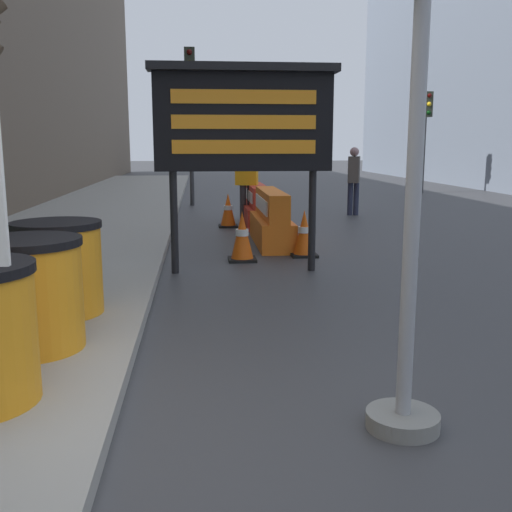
% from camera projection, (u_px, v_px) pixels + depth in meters
% --- Properties ---
extents(ground_plane, '(120.00, 120.00, 0.00)m').
position_uv_depth(ground_plane, '(108.00, 453.00, 3.32)').
color(ground_plane, '#38383A').
extents(barrel_drum_middle, '(0.82, 0.82, 0.87)m').
position_uv_depth(barrel_drum_middle, '(30.00, 294.00, 4.58)').
color(barrel_drum_middle, orange).
rests_on(barrel_drum_middle, sidewalk_left).
extents(barrel_drum_back, '(0.82, 0.82, 0.87)m').
position_uv_depth(barrel_drum_back, '(58.00, 268.00, 5.55)').
color(barrel_drum_back, orange).
rests_on(barrel_drum_back, sidewalk_left).
extents(message_board, '(2.41, 0.36, 2.68)m').
position_uv_depth(message_board, '(244.00, 120.00, 7.66)').
color(message_board, black).
rests_on(message_board, ground_plane).
extents(jersey_barrier_orange_near, '(0.55, 2.19, 0.92)m').
position_uv_depth(jersey_barrier_orange_near, '(271.00, 221.00, 10.17)').
color(jersey_barrier_orange_near, orange).
rests_on(jersey_barrier_orange_near, ground_plane).
extents(jersey_barrier_red_striped, '(0.57, 2.16, 0.84)m').
position_uv_depth(jersey_barrier_red_striped, '(257.00, 207.00, 12.66)').
color(jersey_barrier_red_striped, red).
rests_on(jersey_barrier_red_striped, ground_plane).
extents(traffic_cone_near, '(0.39, 0.39, 0.70)m').
position_uv_depth(traffic_cone_near, '(228.00, 211.00, 12.32)').
color(traffic_cone_near, black).
rests_on(traffic_cone_near, ground_plane).
extents(traffic_cone_mid, '(0.40, 0.40, 0.71)m').
position_uv_depth(traffic_cone_mid, '(304.00, 234.00, 9.08)').
color(traffic_cone_mid, black).
rests_on(traffic_cone_mid, ground_plane).
extents(traffic_cone_far, '(0.41, 0.41, 0.73)m').
position_uv_depth(traffic_cone_far, '(242.00, 237.00, 8.72)').
color(traffic_cone_far, black).
rests_on(traffic_cone_far, ground_plane).
extents(traffic_light_near_curb, '(0.28, 0.44, 4.21)m').
position_uv_depth(traffic_light_near_curb, '(190.00, 93.00, 16.10)').
color(traffic_light_near_curb, '#2D2D30').
rests_on(traffic_light_near_curb, ground_plane).
extents(traffic_light_far_side, '(0.28, 0.45, 3.44)m').
position_uv_depth(traffic_light_far_side, '(426.00, 120.00, 20.48)').
color(traffic_light_far_side, '#2D2D30').
rests_on(traffic_light_far_side, ground_plane).
extents(pedestrian_worker, '(0.51, 0.37, 1.73)m').
position_uv_depth(pedestrian_worker, '(247.00, 176.00, 12.59)').
color(pedestrian_worker, '#333338').
rests_on(pedestrian_worker, ground_plane).
extents(pedestrian_passerby, '(0.38, 0.48, 1.62)m').
position_uv_depth(pedestrian_passerby, '(354.00, 175.00, 14.29)').
color(pedestrian_passerby, '#23283D').
rests_on(pedestrian_passerby, ground_plane).
extents(steel_pole_right, '(0.44, 0.44, 3.06)m').
position_uv_depth(steel_pole_right, '(409.00, 283.00, 3.44)').
color(steel_pole_right, gray).
rests_on(steel_pole_right, ground_plane).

